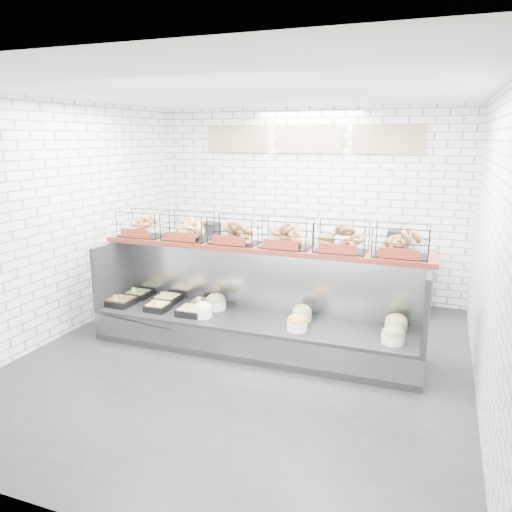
% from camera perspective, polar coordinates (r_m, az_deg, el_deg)
% --- Properties ---
extents(ground, '(5.50, 5.50, 0.00)m').
position_cam_1_polar(ground, '(5.99, -1.30, -11.62)').
color(ground, black).
rests_on(ground, ground).
extents(room_shell, '(5.02, 5.51, 3.01)m').
position_cam_1_polar(room_shell, '(6.01, 0.76, 8.88)').
color(room_shell, white).
rests_on(room_shell, ground).
extents(display_case, '(4.00, 0.90, 1.20)m').
position_cam_1_polar(display_case, '(6.16, -0.19, -7.58)').
color(display_case, black).
rests_on(display_case, ground).
extents(bagel_shelf, '(4.10, 0.50, 0.40)m').
position_cam_1_polar(bagel_shelf, '(6.02, 0.52, 2.44)').
color(bagel_shelf, '#49180F').
rests_on(bagel_shelf, display_case).
extents(prep_counter, '(4.00, 0.60, 1.20)m').
position_cam_1_polar(prep_counter, '(8.01, 5.10, -1.58)').
color(prep_counter, '#93969B').
rests_on(prep_counter, ground).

